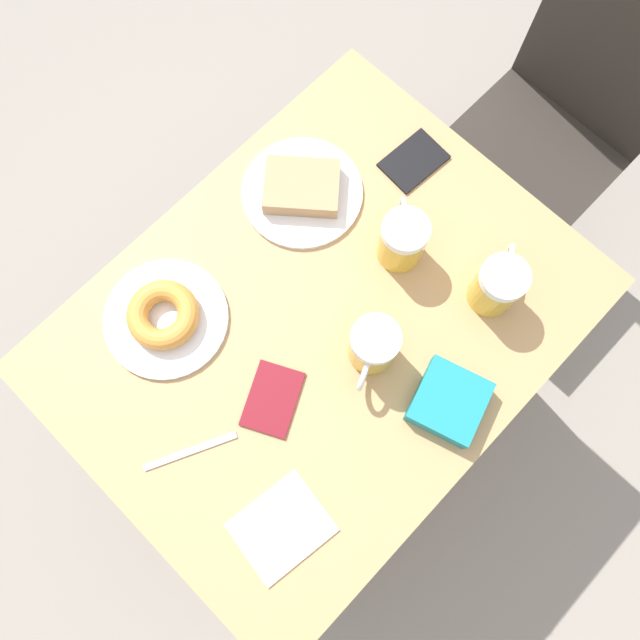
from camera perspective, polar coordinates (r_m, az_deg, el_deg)
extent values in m
plane|color=gray|center=(1.93, 0.00, -6.10)|extent=(8.00, 8.00, 0.00)
cube|color=tan|center=(1.20, 0.00, -0.44)|extent=(0.76, 0.98, 0.03)
cylinder|color=black|center=(1.65, -19.81, -6.65)|extent=(0.04, 0.04, 0.73)
cylinder|color=black|center=(1.56, -2.81, -24.50)|extent=(0.04, 0.04, 0.73)
cylinder|color=black|center=(1.76, 2.33, 14.07)|extent=(0.04, 0.04, 0.73)
cylinder|color=black|center=(1.68, 19.29, -0.92)|extent=(0.04, 0.04, 0.73)
cube|color=#2D2823|center=(1.74, 18.41, 13.89)|extent=(0.40, 0.40, 0.02)
cube|color=#2D2823|center=(1.66, 25.42, 21.55)|extent=(0.40, 0.03, 0.48)
cylinder|color=#2D2823|center=(1.89, 8.89, 10.83)|extent=(0.03, 0.03, 0.45)
cylinder|color=#2D2823|center=(1.85, 16.85, 3.64)|extent=(0.03, 0.03, 0.45)
cylinder|color=#2D2823|center=(2.06, 15.67, 16.80)|extent=(0.03, 0.03, 0.45)
cylinder|color=#2D2823|center=(2.03, 23.09, 10.18)|extent=(0.03, 0.03, 0.45)
cylinder|color=silver|center=(1.27, -1.64, 11.59)|extent=(0.24, 0.24, 0.01)
cube|color=tan|center=(1.25, -1.67, 12.08)|extent=(0.18, 0.18, 0.04)
cylinder|color=silver|center=(1.21, -13.88, 0.14)|extent=(0.24, 0.24, 0.01)
torus|color=#D18938|center=(1.19, -14.17, 0.46)|extent=(0.14, 0.14, 0.04)
cylinder|color=gold|center=(1.19, 7.47, 7.01)|extent=(0.09, 0.09, 0.10)
cylinder|color=white|center=(1.14, 7.85, 8.14)|extent=(0.09, 0.09, 0.02)
torus|color=silver|center=(1.20, 7.53, 9.32)|extent=(0.06, 0.06, 0.08)
cylinder|color=gold|center=(1.19, 15.76, 2.85)|extent=(0.09, 0.09, 0.10)
cylinder|color=white|center=(1.14, 16.55, 3.77)|extent=(0.09, 0.09, 0.02)
torus|color=silver|center=(1.20, 16.56, 5.02)|extent=(0.04, 0.07, 0.08)
cylinder|color=gold|center=(1.12, 4.86, -2.43)|extent=(0.09, 0.09, 0.10)
cylinder|color=white|center=(1.07, 5.13, -1.72)|extent=(0.09, 0.09, 0.02)
torus|color=silver|center=(1.10, 4.15, -4.63)|extent=(0.04, 0.07, 0.08)
cube|color=white|center=(1.14, -3.52, -18.40)|extent=(0.15, 0.17, 0.00)
cube|color=silver|center=(1.16, -11.72, -11.70)|extent=(0.09, 0.16, 0.00)
cube|color=black|center=(1.32, 8.56, 14.19)|extent=(0.10, 0.13, 0.01)
cube|color=maroon|center=(1.15, -4.37, -7.20)|extent=(0.14, 0.15, 0.01)
cube|color=teal|center=(1.15, 11.71, -7.32)|extent=(0.15, 0.15, 0.05)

